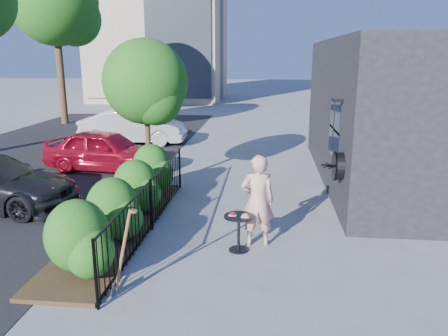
# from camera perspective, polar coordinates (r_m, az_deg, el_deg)

# --- Properties ---
(ground) EXTENTS (120.00, 120.00, 0.00)m
(ground) POSITION_cam_1_polar(r_m,az_deg,el_deg) (9.15, -0.15, -8.38)
(ground) COLOR gray
(ground) RESTS_ON ground
(shop_building) EXTENTS (6.22, 9.00, 4.00)m
(shop_building) POSITION_cam_1_polar(r_m,az_deg,el_deg) (13.77, 25.54, 6.60)
(shop_building) COLOR black
(shop_building) RESTS_ON ground
(fence) EXTENTS (0.05, 6.05, 1.10)m
(fence) POSITION_cam_1_polar(r_m,az_deg,el_deg) (9.21, -9.50, -4.69)
(fence) COLOR black
(fence) RESTS_ON ground
(planting_bed) EXTENTS (1.30, 6.00, 0.08)m
(planting_bed) POSITION_cam_1_polar(r_m,az_deg,el_deg) (9.59, -13.44, -7.42)
(planting_bed) COLOR #382616
(planting_bed) RESTS_ON ground
(shrubs) EXTENTS (1.10, 5.60, 1.24)m
(shrubs) POSITION_cam_1_polar(r_m,az_deg,el_deg) (9.43, -12.91, -3.51)
(shrubs) COLOR #185713
(shrubs) RESTS_ON ground
(patio_tree) EXTENTS (2.20, 2.20, 3.94)m
(patio_tree) POSITION_cam_1_polar(r_m,az_deg,el_deg) (11.59, -9.95, 10.36)
(patio_tree) COLOR #3F2B19
(patio_tree) RESTS_ON ground
(street_tree_far) EXTENTS (4.40, 4.40, 8.28)m
(street_tree_far) POSITION_cam_1_polar(r_m,az_deg,el_deg) (24.93, -21.15, 19.00)
(street_tree_far) COLOR #3F2B19
(street_tree_far) RESTS_ON ground
(cafe_table) EXTENTS (0.55, 0.55, 0.74)m
(cafe_table) POSITION_cam_1_polar(r_m,az_deg,el_deg) (8.16, 1.94, -7.65)
(cafe_table) COLOR black
(cafe_table) RESTS_ON ground
(woman) EXTENTS (0.70, 0.51, 1.78)m
(woman) POSITION_cam_1_polar(r_m,az_deg,el_deg) (8.29, 4.39, -4.29)
(woman) COLOR tan
(woman) RESTS_ON ground
(shovel) EXTENTS (0.48, 0.19, 1.43)m
(shovel) POSITION_cam_1_polar(r_m,az_deg,el_deg) (6.82, -13.27, -11.32)
(shovel) COLOR brown
(shovel) RESTS_ON ground
(car_red) EXTENTS (4.00, 2.03, 1.30)m
(car_red) POSITION_cam_1_polar(r_m,az_deg,el_deg) (14.27, -15.22, 2.23)
(car_red) COLOR maroon
(car_red) RESTS_ON ground
(car_silver) EXTENTS (4.33, 1.67, 1.41)m
(car_silver) POSITION_cam_1_polar(r_m,az_deg,el_deg) (18.45, -11.76, 5.29)
(car_silver) COLOR silver
(car_silver) RESTS_ON ground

